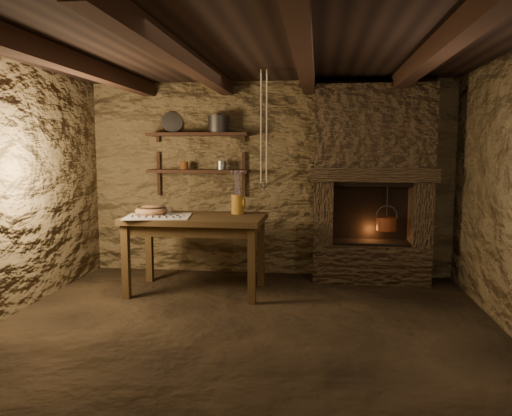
# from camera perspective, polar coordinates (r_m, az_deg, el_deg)

# --- Properties ---
(floor) EXTENTS (4.50, 4.50, 0.00)m
(floor) POSITION_cam_1_polar(r_m,az_deg,el_deg) (4.53, -1.27, -13.49)
(floor) COLOR black
(floor) RESTS_ON ground
(back_wall) EXTENTS (4.50, 0.04, 2.40)m
(back_wall) POSITION_cam_1_polar(r_m,az_deg,el_deg) (6.25, 1.39, 3.35)
(back_wall) COLOR brown
(back_wall) RESTS_ON floor
(front_wall) EXTENTS (4.50, 0.04, 2.40)m
(front_wall) POSITION_cam_1_polar(r_m,az_deg,el_deg) (2.32, -8.57, -2.32)
(front_wall) COLOR brown
(front_wall) RESTS_ON floor
(left_wall) EXTENTS (0.04, 4.00, 2.40)m
(left_wall) POSITION_cam_1_polar(r_m,az_deg,el_deg) (5.11, -27.16, 1.88)
(left_wall) COLOR brown
(left_wall) RESTS_ON floor
(ceiling) EXTENTS (4.50, 4.00, 0.04)m
(ceiling) POSITION_cam_1_polar(r_m,az_deg,el_deg) (4.33, -1.35, 17.83)
(ceiling) COLOR black
(ceiling) RESTS_ON back_wall
(beam_far_left) EXTENTS (0.14, 3.95, 0.16)m
(beam_far_left) POSITION_cam_1_polar(r_m,az_deg,el_deg) (4.77, -20.15, 15.30)
(beam_far_left) COLOR black
(beam_far_left) RESTS_ON ceiling
(beam_mid_left) EXTENTS (0.14, 3.95, 0.16)m
(beam_mid_left) POSITION_cam_1_polar(r_m,az_deg,el_deg) (4.42, -8.05, 16.37)
(beam_mid_left) COLOR black
(beam_mid_left) RESTS_ON ceiling
(beam_mid_right) EXTENTS (0.14, 3.95, 0.16)m
(beam_mid_right) POSITION_cam_1_polar(r_m,az_deg,el_deg) (4.27, 5.59, 16.73)
(beam_mid_right) COLOR black
(beam_mid_right) RESTS_ON ceiling
(beam_far_right) EXTENTS (0.14, 3.95, 0.16)m
(beam_far_right) POSITION_cam_1_polar(r_m,az_deg,el_deg) (4.36, 19.40, 16.19)
(beam_far_right) COLOR black
(beam_far_right) RESTS_ON ceiling
(shelf_lower) EXTENTS (1.25, 0.30, 0.04)m
(shelf_lower) POSITION_cam_1_polar(r_m,az_deg,el_deg) (6.23, -6.59, 4.22)
(shelf_lower) COLOR black
(shelf_lower) RESTS_ON back_wall
(shelf_upper) EXTENTS (1.25, 0.30, 0.04)m
(shelf_upper) POSITION_cam_1_polar(r_m,az_deg,el_deg) (6.23, -6.64, 8.36)
(shelf_upper) COLOR black
(shelf_upper) RESTS_ON back_wall
(hearth) EXTENTS (1.43, 0.51, 2.30)m
(hearth) POSITION_cam_1_polar(r_m,az_deg,el_deg) (6.02, 13.11, 3.30)
(hearth) COLOR #392A1C
(hearth) RESTS_ON floor
(work_table) EXTENTS (1.50, 0.88, 0.85)m
(work_table) POSITION_cam_1_polar(r_m,az_deg,el_deg) (5.53, -6.83, -4.90)
(work_table) COLOR #362513
(work_table) RESTS_ON floor
(linen_cloth) EXTENTS (0.75, 0.65, 0.01)m
(linen_cloth) POSITION_cam_1_polar(r_m,az_deg,el_deg) (5.43, -11.14, -0.95)
(linen_cloth) COLOR beige
(linen_cloth) RESTS_ON work_table
(pewter_cutlery_row) EXTENTS (0.59, 0.31, 0.01)m
(pewter_cutlery_row) POSITION_cam_1_polar(r_m,az_deg,el_deg) (5.41, -11.21, -0.88)
(pewter_cutlery_row) COLOR gray
(pewter_cutlery_row) RESTS_ON linen_cloth
(drinking_glasses) EXTENTS (0.22, 0.07, 0.09)m
(drinking_glasses) POSITION_cam_1_polar(r_m,az_deg,el_deg) (5.54, -10.51, -0.29)
(drinking_glasses) COLOR silver
(drinking_glasses) RESTS_ON linen_cloth
(stoneware_jug) EXTENTS (0.17, 0.17, 0.50)m
(stoneware_jug) POSITION_cam_1_polar(r_m,az_deg,el_deg) (5.55, -2.09, 1.50)
(stoneware_jug) COLOR #95651C
(stoneware_jug) RESTS_ON work_table
(wooden_bowl) EXTENTS (0.44, 0.44, 0.13)m
(wooden_bowl) POSITION_cam_1_polar(r_m,az_deg,el_deg) (5.63, -11.84, -0.31)
(wooden_bowl) COLOR #A46A47
(wooden_bowl) RESTS_ON work_table
(iron_stockpot) EXTENTS (0.25, 0.25, 0.19)m
(iron_stockpot) POSITION_cam_1_polar(r_m,az_deg,el_deg) (6.18, -4.33, 9.45)
(iron_stockpot) COLOR #2D2A28
(iron_stockpot) RESTS_ON shelf_upper
(tin_pan) EXTENTS (0.29, 0.21, 0.26)m
(tin_pan) POSITION_cam_1_polar(r_m,az_deg,el_deg) (6.42, -9.59, 9.62)
(tin_pan) COLOR gray
(tin_pan) RESTS_ON shelf_upper
(small_kettle) EXTENTS (0.16, 0.12, 0.16)m
(small_kettle) POSITION_cam_1_polar(r_m,az_deg,el_deg) (6.16, -3.96, 4.90)
(small_kettle) COLOR gray
(small_kettle) RESTS_ON shelf_lower
(rusty_tin) EXTENTS (0.12, 0.12, 0.10)m
(rusty_tin) POSITION_cam_1_polar(r_m,az_deg,el_deg) (6.27, -8.21, 4.83)
(rusty_tin) COLOR #542A10
(rusty_tin) RESTS_ON shelf_lower
(red_pot) EXTENTS (0.29, 0.29, 0.54)m
(red_pot) POSITION_cam_1_polar(r_m,az_deg,el_deg) (6.04, 14.69, -1.66)
(red_pot) COLOR maroon
(red_pot) RESTS_ON hearth
(hanging_ropes) EXTENTS (0.08, 0.08, 1.20)m
(hanging_ropes) POSITION_cam_1_polar(r_m,az_deg,el_deg) (5.29, 0.91, 9.25)
(hanging_ropes) COLOR beige
(hanging_ropes) RESTS_ON ceiling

